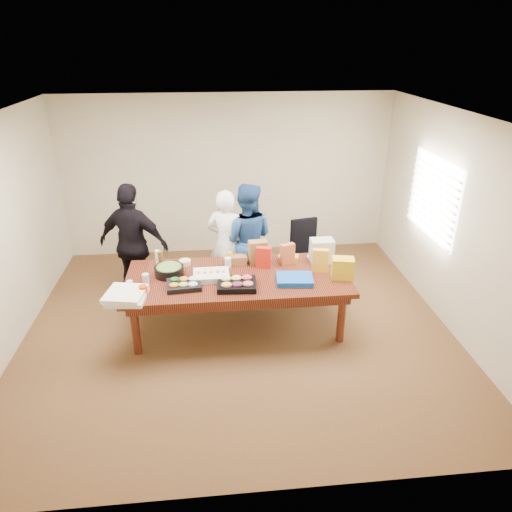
{
  "coord_description": "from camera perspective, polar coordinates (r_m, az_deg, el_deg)",
  "views": [
    {
      "loc": [
        -0.29,
        -5.19,
        3.49
      ],
      "look_at": [
        0.24,
        0.1,
        0.98
      ],
      "focal_mm": 32.64,
      "sensor_mm": 36.0,
      "label": 1
    }
  ],
  "objects": [
    {
      "name": "ceiling",
      "position": [
        5.25,
        -2.66,
        16.77
      ],
      "size": [
        5.5,
        5.0,
        0.02
      ],
      "primitive_type": "cube",
      "color": "white",
      "rests_on": "wall_back"
    },
    {
      "name": "window_panel",
      "position": [
        6.82,
        20.87,
        6.68
      ],
      "size": [
        0.03,
        1.4,
        1.1
      ],
      "primitive_type": "cube",
      "color": "white",
      "rests_on": "wall_right"
    },
    {
      "name": "chip_bag_red",
      "position": [
        6.03,
        0.94,
        -0.17
      ],
      "size": [
        0.21,
        0.13,
        0.29
      ],
      "primitive_type": "cube",
      "rotation": [
        0.0,
        0.0,
        -0.25
      ],
      "color": "red",
      "rests_on": "conference_table"
    },
    {
      "name": "person_center",
      "position": [
        6.68,
        -3.63,
        1.53
      ],
      "size": [
        0.68,
        0.57,
        1.6
      ],
      "primitive_type": "imported",
      "rotation": [
        0.0,
        0.0,
        2.77
      ],
      "color": "white",
      "rests_on": "floor"
    },
    {
      "name": "person_right",
      "position": [
        6.73,
        -1.16,
        2.07
      ],
      "size": [
        0.91,
        0.77,
        1.66
      ],
      "primitive_type": "imported",
      "rotation": [
        0.0,
        0.0,
        2.96
      ],
      "color": "navy",
      "rests_on": "floor"
    },
    {
      "name": "salad_bowl",
      "position": [
        5.97,
        -10.59,
        -1.79
      ],
      "size": [
        0.39,
        0.39,
        0.12
      ],
      "primitive_type": "cylinder",
      "rotation": [
        0.0,
        0.0,
        -0.05
      ],
      "color": "black",
      "rests_on": "conference_table"
    },
    {
      "name": "mayo_jar",
      "position": [
        6.09,
        -3.45,
        -0.78
      ],
      "size": [
        0.1,
        0.1,
        0.13
      ],
      "primitive_type": "cylinder",
      "rotation": [
        0.0,
        0.0,
        0.21
      ],
      "color": "white",
      "rests_on": "conference_table"
    },
    {
      "name": "chip_bag_blue",
      "position": [
        5.75,
        4.76,
        -2.86
      ],
      "size": [
        0.47,
        0.37,
        0.07
      ],
      "primitive_type": "cube",
      "rotation": [
        0.0,
        0.0,
        -0.1
      ],
      "color": "blue",
      "rests_on": "conference_table"
    },
    {
      "name": "banana_bunch",
      "position": [
        6.26,
        4.03,
        -0.27
      ],
      "size": [
        0.29,
        0.21,
        0.09
      ],
      "primitive_type": "cube",
      "rotation": [
        0.0,
        0.0,
        -0.28
      ],
      "color": "gold",
      "rests_on": "conference_table"
    },
    {
      "name": "chip_bag_orange",
      "position": [
        6.13,
        3.87,
        0.24
      ],
      "size": [
        0.2,
        0.14,
        0.29
      ],
      "primitive_type": "cube",
      "rotation": [
        0.0,
        0.0,
        0.34
      ],
      "color": "#C55E31",
      "rests_on": "conference_table"
    },
    {
      "name": "pizza_box_lower",
      "position": [
        5.56,
        -15.52,
        -4.9
      ],
      "size": [
        0.47,
        0.47,
        0.05
      ],
      "primitive_type": "cube",
      "rotation": [
        0.0,
        0.0,
        -0.1
      ],
      "color": "white",
      "rests_on": "conference_table"
    },
    {
      "name": "red_cup",
      "position": [
        5.57,
        -13.65,
        -4.16
      ],
      "size": [
        0.11,
        0.11,
        0.13
      ],
      "primitive_type": "cylinder",
      "rotation": [
        0.0,
        0.0,
        -0.19
      ],
      "color": "#CC3400",
      "rests_on": "conference_table"
    },
    {
      "name": "wall_back",
      "position": [
        7.98,
        -3.53,
        9.73
      ],
      "size": [
        5.5,
        0.04,
        2.7
      ],
      "primitive_type": "cube",
      "color": "beige",
      "rests_on": "floor"
    },
    {
      "name": "mustard_bottle",
      "position": [
        6.15,
        -3.17,
        -0.25
      ],
      "size": [
        0.07,
        0.07,
        0.17
      ],
      "primitive_type": "cylinder",
      "rotation": [
        0.0,
        0.0,
        0.13
      ],
      "color": "gold",
      "rests_on": "conference_table"
    },
    {
      "name": "person_left",
      "position": [
        6.69,
        -14.75,
        1.39
      ],
      "size": [
        1.1,
        0.74,
        1.74
      ],
      "primitive_type": "imported",
      "rotation": [
        0.0,
        0.0,
        2.8
      ],
      "color": "black",
      "rests_on": "floor"
    },
    {
      "name": "dip_bowl_a",
      "position": [
        6.3,
        1.28,
        -0.16
      ],
      "size": [
        0.17,
        0.17,
        0.06
      ],
      "primitive_type": "cylinder",
      "rotation": [
        0.0,
        0.0,
        -0.19
      ],
      "color": "beige",
      "rests_on": "conference_table"
    },
    {
      "name": "sheet_cake",
      "position": [
        5.83,
        -5.5,
        -2.4
      ],
      "size": [
        0.45,
        0.34,
        0.08
      ],
      "primitive_type": "cube",
      "rotation": [
        0.0,
        0.0,
        0.01
      ],
      "color": "silver",
      "rests_on": "conference_table"
    },
    {
      "name": "wall_front",
      "position": [
        3.44,
        0.32,
        -13.04
      ],
      "size": [
        5.5,
        0.04,
        2.7
      ],
      "primitive_type": "cube",
      "color": "beige",
      "rests_on": "floor"
    },
    {
      "name": "fruit_tray",
      "position": [
        5.61,
        -2.36,
        -3.51
      ],
      "size": [
        0.48,
        0.39,
        0.07
      ],
      "primitive_type": "cube",
      "rotation": [
        0.0,
        0.0,
        -0.07
      ],
      "color": "black",
      "rests_on": "conference_table"
    },
    {
      "name": "ranch_bottle",
      "position": [
        6.28,
        -11.96,
        -0.14
      ],
      "size": [
        0.08,
        0.08,
        0.19
      ],
      "primitive_type": "cylinder",
      "rotation": [
        0.0,
        0.0,
        -0.33
      ],
      "color": "#F3ECC7",
      "rests_on": "conference_table"
    },
    {
      "name": "window_blinds",
      "position": [
        6.8,
        20.57,
        6.69
      ],
      "size": [
        0.04,
        1.36,
        1.0
      ],
      "primitive_type": "cube",
      "color": "beige",
      "rests_on": "wall_right"
    },
    {
      "name": "plate_a",
      "position": [
        6.42,
        7.51,
        -0.07
      ],
      "size": [
        0.28,
        0.28,
        0.02
      ],
      "primitive_type": "cylinder",
      "rotation": [
        0.0,
        0.0,
        -0.02
      ],
      "color": "white",
      "rests_on": "conference_table"
    },
    {
      "name": "plate_b",
      "position": [
        6.39,
        3.7,
        -0.04
      ],
      "size": [
        0.27,
        0.27,
        0.01
      ],
      "primitive_type": "cylinder",
      "rotation": [
        0.0,
        0.0,
        0.29
      ],
      "color": "white",
      "rests_on": "conference_table"
    },
    {
      "name": "dip_bowl_b",
      "position": [
        6.23,
        -8.7,
        -0.76
      ],
      "size": [
        0.18,
        0.18,
        0.06
      ],
      "primitive_type": "cylinder",
      "rotation": [
        0.0,
        0.0,
        -0.17
      ],
      "color": "beige",
      "rests_on": "conference_table"
    },
    {
      "name": "clear_cup_b",
      "position": [
        5.85,
        -13.36,
        -2.68
      ],
      "size": [
        0.08,
        0.08,
        0.12
      ],
      "primitive_type": "cylinder",
      "rotation": [
        0.0,
        0.0,
        0.0
      ],
      "color": "silver",
      "rests_on": "conference_table"
    },
    {
      "name": "conference_table",
      "position": [
        6.06,
        -2.22,
        -5.64
      ],
      "size": [
        2.8,
        1.2,
        0.75
      ],
      "primitive_type": "cube",
      "color": "#4C1C0F",
      "rests_on": "floor"
    },
    {
      "name": "dressing_bottle",
      "position": [
        6.23,
        -11.62,
        -0.3
      ],
      "size": [
        0.07,
        0.07,
        0.2
      ],
      "primitive_type": "cylinder",
      "rotation": [
        0.0,
        0.0,
        -0.22
      ],
      "color": "brown",
      "rests_on": "conference_table"
    },
    {
      "name": "pizza_box_upper",
      "position": [
        5.54,
        -15.73,
        -4.48
      ],
      "size": [
        0.51,
        0.51,
        0.05
      ],
      "primitive_type": "cube",
      "rotation": [
        0.0,
        0.0,
        -0.2
      ],
      "color": "white",
      "rests_on": "pizza_box_lower"
    },
    {
      "name": "chip_bag_yellow",
      "position": [
        5.98,
        7.88,
        -0.55
      ],
      "size": [
        0.22,
        0.12,
        0.31
      ],
      "primitive_type": "cube",
      "rotation": [
        0.0,
        0.0,
        -0.21
      ],
      "color": "yellow",
      "rests_on": "conference_table"
    },
    {
      "name": "office_chair",
      "position": [
        7.02,
        6.04,
        -0.09
      ],
      "size": [
        0.59,
        0.59,
        0.98
      ],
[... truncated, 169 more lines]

